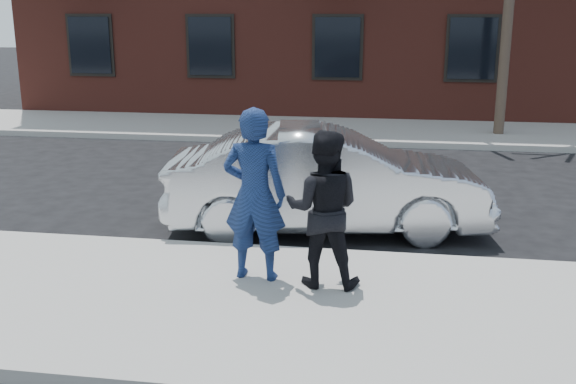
# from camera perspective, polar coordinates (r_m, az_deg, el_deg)

# --- Properties ---
(ground) EXTENTS (100.00, 100.00, 0.00)m
(ground) POSITION_cam_1_polar(r_m,az_deg,el_deg) (7.86, -5.23, -9.36)
(ground) COLOR black
(ground) RESTS_ON ground
(near_sidewalk) EXTENTS (50.00, 3.50, 0.15)m
(near_sidewalk) POSITION_cam_1_polar(r_m,az_deg,el_deg) (7.61, -5.71, -9.61)
(near_sidewalk) COLOR #989590
(near_sidewalk) RESTS_ON ground
(near_curb) EXTENTS (50.00, 0.10, 0.15)m
(near_curb) POSITION_cam_1_polar(r_m,az_deg,el_deg) (9.23, -2.88, -5.00)
(near_curb) COLOR #999691
(near_curb) RESTS_ON ground
(far_sidewalk) EXTENTS (50.00, 3.50, 0.15)m
(far_sidewalk) POSITION_cam_1_polar(r_m,az_deg,el_deg) (18.53, 3.31, 5.27)
(far_sidewalk) COLOR #989590
(far_sidewalk) RESTS_ON ground
(far_curb) EXTENTS (50.00, 0.10, 0.15)m
(far_curb) POSITION_cam_1_polar(r_m,az_deg,el_deg) (16.77, 2.68, 4.23)
(far_curb) COLOR #999691
(far_curb) RESTS_ON ground
(silver_sedan) EXTENTS (4.96, 2.36, 1.57)m
(silver_sedan) POSITION_cam_1_polar(r_m,az_deg,el_deg) (10.09, 3.31, 0.99)
(silver_sedan) COLOR #B7BABF
(silver_sedan) RESTS_ON ground
(man_hoodie) EXTENTS (0.78, 0.56, 2.05)m
(man_hoodie) POSITION_cam_1_polar(r_m,az_deg,el_deg) (7.84, -2.86, -0.22)
(man_hoodie) COLOR navy
(man_hoodie) RESTS_ON near_sidewalk
(man_peacoat) EXTENTS (0.89, 0.69, 1.82)m
(man_peacoat) POSITION_cam_1_polar(r_m,az_deg,el_deg) (7.68, 3.01, -1.46)
(man_peacoat) COLOR black
(man_peacoat) RESTS_ON near_sidewalk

